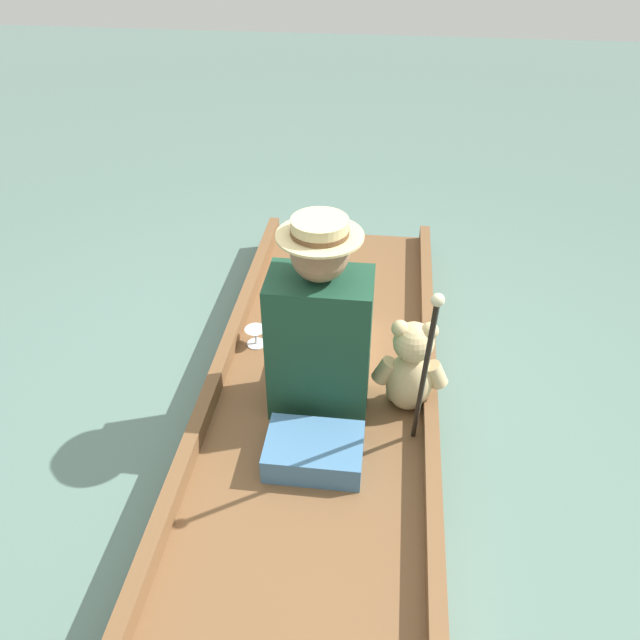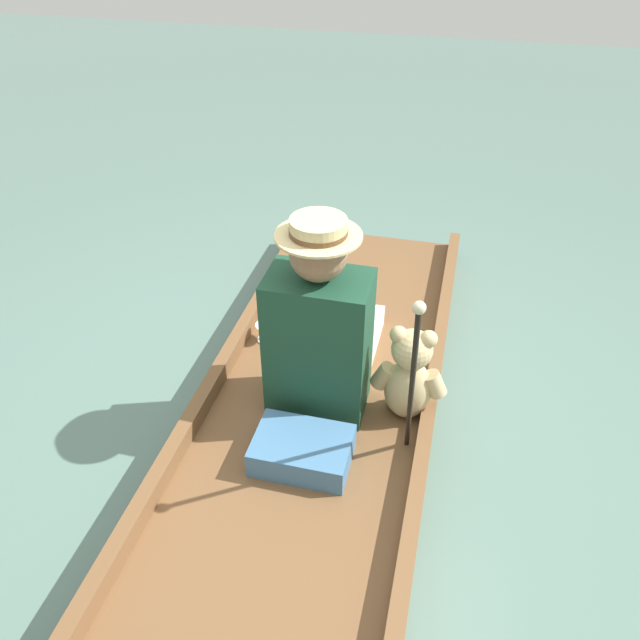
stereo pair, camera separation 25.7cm
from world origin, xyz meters
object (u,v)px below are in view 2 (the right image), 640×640
at_px(wine_glass, 266,329).
at_px(walking_cane, 413,373).
at_px(teddy_bear, 409,376).
at_px(seated_person, 322,331).

distance_m(wine_glass, walking_cane, 1.13).
bearing_deg(teddy_bear, walking_cane, -84.69).
distance_m(teddy_bear, wine_glass, 0.85).
bearing_deg(seated_person, teddy_bear, -16.97).
relative_size(seated_person, walking_cane, 1.03).
distance_m(seated_person, wine_glass, 0.55).
relative_size(wine_glass, walking_cane, 0.12).
relative_size(teddy_bear, wine_glass, 4.46).
xyz_separation_m(teddy_bear, walking_cane, (0.03, -0.32, 0.30)).
bearing_deg(wine_glass, teddy_bear, -25.21).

